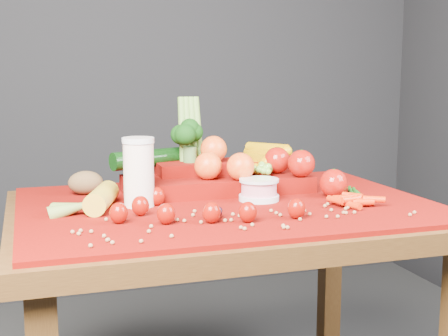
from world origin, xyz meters
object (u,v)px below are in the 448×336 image
object	(u,v)px
table	(226,242)
produce_mound	(223,170)
yogurt_bowl	(259,189)
milk_glass	(139,170)

from	to	relation	value
table	produce_mound	world-z (taller)	produce_mound
yogurt_bowl	table	bearing A→B (deg)	179.03
table	milk_glass	bearing A→B (deg)	173.38
table	milk_glass	size ratio (longest dim) A/B	6.28
milk_glass	yogurt_bowl	world-z (taller)	milk_glass
table	yogurt_bowl	size ratio (longest dim) A/B	10.30
milk_glass	produce_mound	distance (m)	0.30
milk_glass	yogurt_bowl	xyz separation A→B (m)	(0.31, -0.03, -0.06)
yogurt_bowl	produce_mound	bearing A→B (deg)	107.47
milk_glass	produce_mound	world-z (taller)	produce_mound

